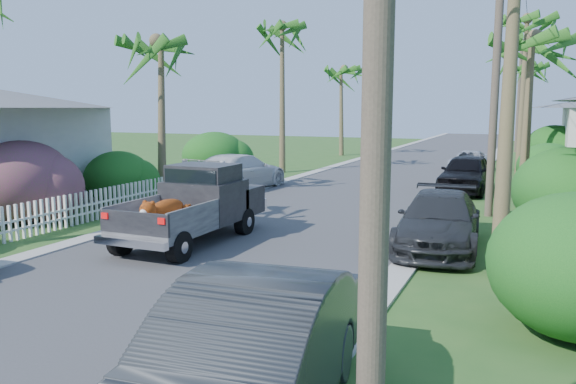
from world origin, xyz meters
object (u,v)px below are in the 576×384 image
at_px(utility_pole_c, 512,90).
at_px(palm_l_b, 159,42).
at_px(parked_car_rn, 244,364).
at_px(parked_car_rd, 469,162).
at_px(palm_l_d, 342,69).
at_px(palm_r_b, 532,39).
at_px(parked_car_rf, 466,174).
at_px(utility_pole_d, 519,95).
at_px(pickup_truck, 199,203).
at_px(palm_l_c, 282,27).
at_px(utility_pole_b, 496,76).
at_px(parked_car_rm, 439,221).
at_px(palm_r_c, 527,20).
at_px(palm_r_d, 533,65).
at_px(parked_car_lf, 239,172).

bearing_deg(utility_pole_c, palm_l_b, -127.78).
relative_size(parked_car_rn, parked_car_rd, 1.21).
relative_size(parked_car_rn, utility_pole_c, 0.56).
distance_m(palm_l_d, palm_r_b, 23.08).
distance_m(parked_car_rf, utility_pole_d, 25.02).
distance_m(pickup_truck, palm_l_c, 17.79).
bearing_deg(pickup_truck, utility_pole_b, 43.76).
relative_size(palm_l_b, palm_l_c, 0.80).
bearing_deg(utility_pole_b, palm_r_b, 63.43).
xyz_separation_m(parked_car_rd, palm_l_c, (-9.60, -4.55, 7.34)).
height_order(parked_car_rm, parked_car_rf, parked_car_rf).
xyz_separation_m(palm_l_c, utility_pole_b, (11.60, -9.00, -3.31)).
relative_size(palm_l_b, utility_pole_c, 0.82).
bearing_deg(pickup_truck, parked_car_rn, -54.60).
height_order(palm_r_c, palm_r_d, palm_r_c).
distance_m(parked_car_rd, palm_l_b, 18.73).
distance_m(palm_l_c, utility_pole_c, 13.47).
xyz_separation_m(parked_car_rm, utility_pole_d, (0.87, 35.13, 3.89)).
distance_m(parked_car_rd, palm_r_b, 13.09).
relative_size(parked_car_rm, palm_r_c, 0.52).
bearing_deg(palm_r_b, parked_car_rf, 124.98).
distance_m(parked_car_rn, palm_l_c, 26.56).
bearing_deg(palm_r_d, palm_r_c, -91.23).
bearing_deg(palm_r_b, palm_l_d, 124.59).
xyz_separation_m(parked_car_lf, utility_pole_b, (10.60, -2.05, 3.81)).
xyz_separation_m(parked_car_rd, palm_r_c, (2.60, -0.55, 7.53)).
bearing_deg(palm_l_b, palm_r_c, 47.12).
relative_size(palm_r_b, palm_r_c, 0.77).
xyz_separation_m(pickup_truck, parked_car_lf, (-3.54, 8.81, -0.22)).
bearing_deg(utility_pole_c, parked_car_rm, -92.47).
relative_size(palm_l_b, palm_r_b, 1.03).
height_order(parked_car_lf, palm_r_b, palm_r_b).
bearing_deg(utility_pole_d, parked_car_rm, -91.42).
bearing_deg(utility_pole_c, pickup_truck, -107.97).
bearing_deg(palm_l_c, parked_car_rf, -19.75).
bearing_deg(pickup_truck, parked_car_rf, 64.54).
xyz_separation_m(parked_car_rn, palm_l_d, (-10.57, 35.54, 5.61)).
xyz_separation_m(parked_car_rn, parked_car_lf, (-9.07, 16.59, -0.03)).
height_order(parked_car_rn, utility_pole_d, utility_pole_d).
height_order(parked_car_rd, palm_l_b, palm_l_b).
height_order(pickup_truck, parked_car_rn, pickup_truck).
bearing_deg(palm_r_d, parked_car_rd, -102.17).
height_order(palm_l_c, palm_l_d, palm_l_c).
distance_m(parked_car_rm, utility_pole_d, 35.35).
relative_size(parked_car_lf, palm_l_b, 0.74).
relative_size(palm_l_d, palm_r_b, 1.07).
bearing_deg(palm_r_c, utility_pole_c, 106.70).
height_order(parked_car_rn, palm_l_d, palm_l_d).
bearing_deg(palm_r_c, palm_l_b, -132.88).
relative_size(parked_car_rm, palm_r_b, 0.68).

